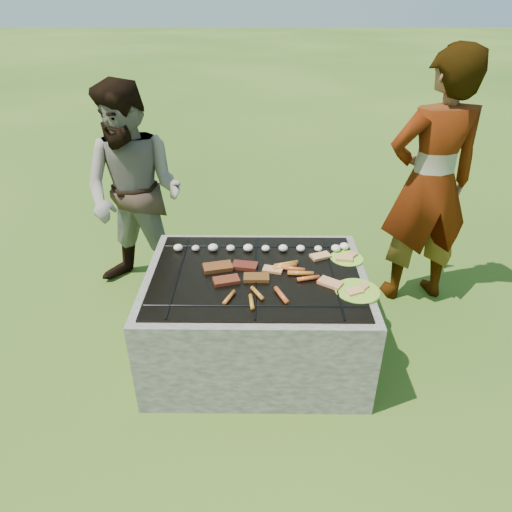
# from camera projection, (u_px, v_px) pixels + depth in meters

# --- Properties ---
(lawn) EXTENTS (60.00, 60.00, 0.00)m
(lawn) POSITION_uv_depth(u_px,v_px,m) (256.00, 352.00, 2.97)
(lawn) COLOR #284A12
(lawn) RESTS_ON ground
(fire_pit) EXTENTS (1.30, 1.00, 0.62)m
(fire_pit) POSITION_uv_depth(u_px,v_px,m) (256.00, 318.00, 2.83)
(fire_pit) COLOR gray
(fire_pit) RESTS_ON ground
(mushrooms) EXTENTS (1.12, 0.09, 0.04)m
(mushrooms) POSITION_uv_depth(u_px,v_px,m) (265.00, 248.00, 2.89)
(mushrooms) COLOR #F1E5CC
(mushrooms) RESTS_ON fire_pit
(pork_slabs) EXTENTS (0.40, 0.27, 0.02)m
(pork_slabs) POSITION_uv_depth(u_px,v_px,m) (234.00, 272.00, 2.66)
(pork_slabs) COLOR #9E4E1C
(pork_slabs) RESTS_ON fire_pit
(sausages) EXTENTS (0.54, 0.48, 0.03)m
(sausages) POSITION_uv_depth(u_px,v_px,m) (282.00, 279.00, 2.59)
(sausages) COLOR orange
(sausages) RESTS_ON fire_pit
(bread_on_grate) EXTENTS (0.46, 0.42, 0.02)m
(bread_on_grate) POSITION_uv_depth(u_px,v_px,m) (311.00, 270.00, 2.68)
(bread_on_grate) COLOR tan
(bread_on_grate) RESTS_ON fire_pit
(plate_far) EXTENTS (0.24, 0.24, 0.03)m
(plate_far) POSITION_uv_depth(u_px,v_px,m) (346.00, 258.00, 2.82)
(plate_far) COLOR gold
(plate_far) RESTS_ON fire_pit
(plate_near) EXTENTS (0.30, 0.30, 0.03)m
(plate_near) POSITION_uv_depth(u_px,v_px,m) (357.00, 291.00, 2.51)
(plate_near) COLOR #A1CE31
(plate_near) RESTS_ON fire_pit
(cook) EXTENTS (0.72, 0.53, 1.79)m
(cook) POSITION_uv_depth(u_px,v_px,m) (430.00, 184.00, 3.11)
(cook) COLOR gray
(cook) RESTS_ON ground
(bystander) EXTENTS (0.90, 0.79, 1.56)m
(bystander) POSITION_uv_depth(u_px,v_px,m) (135.00, 194.00, 3.26)
(bystander) COLOR gray
(bystander) RESTS_ON ground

